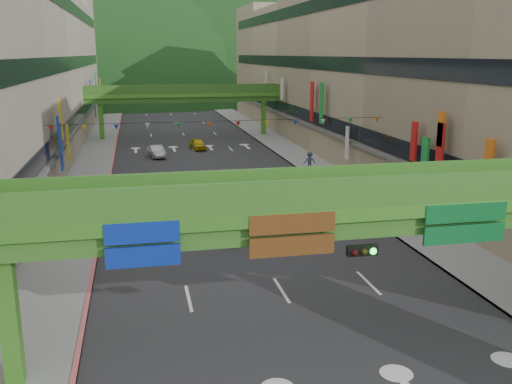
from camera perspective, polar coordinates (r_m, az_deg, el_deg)
name	(u,v)px	position (r m, az deg, el deg)	size (l,w,h in m)	color
road_slab	(197,156)	(64.22, -5.92, 3.59)	(18.00, 140.00, 0.02)	#28282B
sidewalk_left	(95,159)	(64.03, -15.77, 3.17)	(4.00, 140.00, 0.15)	gray
sidewalk_right	(292,152)	(66.23, 3.61, 4.00)	(4.00, 140.00, 0.15)	gray
curb_left	(113,158)	(63.92, -14.07, 3.27)	(0.20, 140.00, 0.18)	#CC5959
curb_right	(276,153)	(65.75, 2.01, 3.96)	(0.20, 140.00, 0.18)	gray
building_row_left	(8,71)	(64.13, -23.53, 11.03)	(12.80, 95.00, 19.00)	#9E937F
building_row_right	(360,69)	(67.87, 10.34, 12.01)	(12.80, 95.00, 19.00)	gray
overpass_near	(355,226)	(20.63, 9.84, -3.39)	(28.00, 12.27, 7.10)	#4C9E2D
overpass_far	(184,98)	(78.38, -7.21, 9.35)	(28.00, 2.20, 7.10)	#4C9E2D
hill_left	(105,93)	(173.47, -14.90, 9.54)	(168.00, 140.00, 112.00)	#1C4419
hill_right	(229,88)	(195.78, -2.68, 10.40)	(208.00, 176.00, 128.00)	#1C4419
bunting_string	(223,124)	(43.70, -3.27, 6.79)	(26.00, 0.36, 0.47)	black
scooter_rider_near	(230,230)	(34.22, -2.62, -3.81)	(0.65, 1.60, 1.97)	black
scooter_rider_mid	(237,217)	(36.64, -1.94, -2.47)	(0.86, 1.60, 1.95)	black
scooter_rider_left	(125,207)	(39.38, -12.94, -1.51)	(1.08, 1.60, 2.18)	gray
scooter_rider_far	(212,188)	(43.93, -4.38, 0.39)	(0.96, 1.60, 2.18)	#910900
parked_scooter_row	(343,206)	(41.56, 8.68, -1.35)	(1.60, 9.35, 1.08)	black
car_silver	(157,152)	(64.00, -9.92, 4.00)	(1.38, 3.96, 1.30)	#9B9BA3
car_yellow	(198,144)	(68.62, -5.85, 4.77)	(1.52, 3.77, 1.29)	gold
pedestrian_red	(403,222)	(37.43, 14.50, -2.95)	(0.74, 0.57, 1.52)	maroon
pedestrian_dark	(399,198)	(43.21, 14.15, -0.63)	(0.96, 0.40, 1.63)	black
pedestrian_blue	(309,162)	(55.61, 5.37, 2.96)	(0.84, 0.54, 1.80)	#2F3D51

